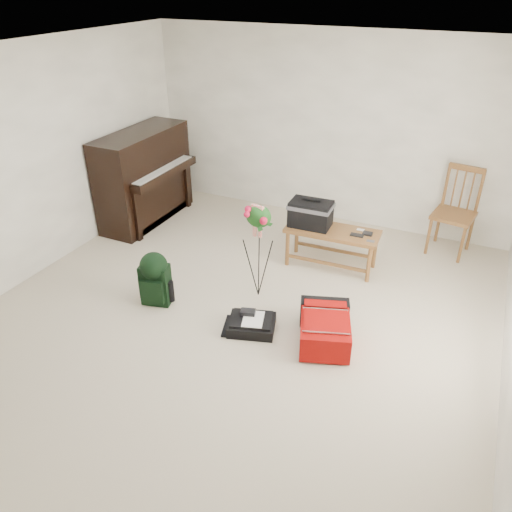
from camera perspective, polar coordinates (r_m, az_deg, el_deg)
The scene contains 11 objects.
floor at distance 5.12m, azimuth -2.59°, elevation -7.22°, with size 5.00×5.50×0.01m, color beige.
ceiling at distance 4.13m, azimuth -3.44°, elevation 21.65°, with size 5.00×5.50×0.01m, color white.
wall_back at distance 6.88m, azimuth 8.12°, elevation 14.13°, with size 5.00×0.04×2.50m, color white.
wall_left at distance 6.00m, azimuth -24.86°, elevation 9.31°, with size 0.04×5.50×2.50m, color white.
piano at distance 7.09m, azimuth -12.57°, elevation 8.63°, with size 0.71×1.50×1.25m.
bench at distance 5.83m, azimuth 7.06°, elevation 4.25°, with size 1.09×0.48×0.83m.
dining_chair at distance 6.55m, azimuth 21.72°, elevation 4.65°, with size 0.53×0.53×1.07m.
red_suitcase at distance 4.83m, azimuth 8.05°, elevation -7.88°, with size 0.65×0.81×0.29m.
black_duffel at distance 4.94m, azimuth -0.50°, elevation -7.75°, with size 0.54×0.48×0.19m.
green_backpack at distance 5.28m, azimuth -11.52°, elevation -2.28°, with size 0.33×0.31×0.59m.
flower_stand at distance 5.19m, azimuth 0.27°, elevation 0.48°, with size 0.39×0.39×1.10m.
Camera 1 is at (1.95, -3.59, 3.09)m, focal length 35.00 mm.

